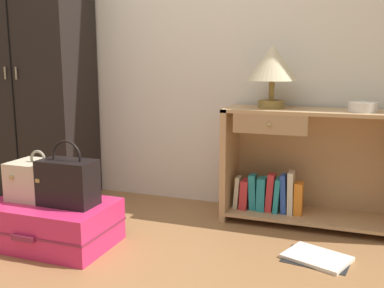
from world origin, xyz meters
The scene contains 9 objects.
back_wall centered at (0.00, 1.50, 1.30)m, with size 6.40×0.10×2.60m, color silver.
wardrobe centered at (-1.22, 1.20, 0.96)m, with size 0.87×0.47×1.92m.
bookshelf centered at (0.86, 1.25, 0.37)m, with size 1.14×0.39×0.75m.
table_lamp centered at (0.62, 1.24, 1.02)m, with size 0.33×0.33×0.40m.
bowl centered at (1.17, 1.20, 0.78)m, with size 0.17×0.17×0.06m, color silver.
suitcase_large centered at (-0.47, 0.39, 0.12)m, with size 0.71×0.48×0.25m.
train_case centered at (-0.57, 0.42, 0.36)m, with size 0.33×0.24×0.29m.
handbag centered at (-0.35, 0.39, 0.38)m, with size 0.32×0.18×0.37m.
open_book_on_floor centered at (0.99, 0.70, 0.01)m, with size 0.38×0.34×0.02m.
Camera 1 is at (1.11, -1.58, 1.03)m, focal length 40.91 mm.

